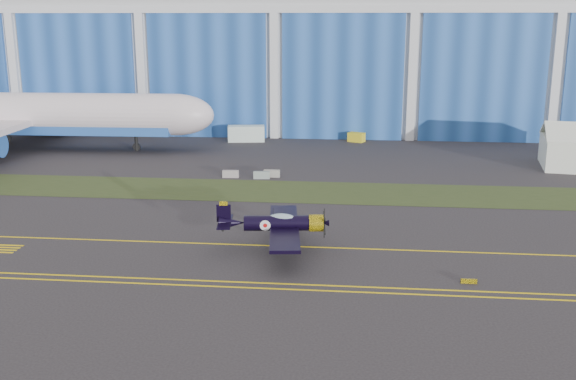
# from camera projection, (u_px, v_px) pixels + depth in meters

# --- Properties ---
(ground) EXTENTS (260.00, 260.00, 0.00)m
(ground) POSITION_uv_depth(u_px,v_px,m) (212.00, 226.00, 63.64)
(ground) COLOR #312D2F
(ground) RESTS_ON ground
(grass_median) EXTENTS (260.00, 10.00, 0.02)m
(grass_median) POSITION_uv_depth(u_px,v_px,m) (237.00, 190.00, 77.14)
(grass_median) COLOR #475128
(grass_median) RESTS_ON ground
(hangar) EXTENTS (220.00, 45.70, 30.00)m
(hangar) POSITION_uv_depth(u_px,v_px,m) (288.00, 41.00, 129.18)
(hangar) COLOR silver
(hangar) RESTS_ON ground
(taxiway_centreline) EXTENTS (200.00, 0.20, 0.02)m
(taxiway_centreline) POSITION_uv_depth(u_px,v_px,m) (199.00, 243.00, 58.82)
(taxiway_centreline) COLOR yellow
(taxiway_centreline) RESTS_ON ground
(edge_line_near) EXTENTS (80.00, 0.20, 0.02)m
(edge_line_near) POSITION_uv_depth(u_px,v_px,m) (170.00, 285.00, 49.66)
(edge_line_near) COLOR yellow
(edge_line_near) RESTS_ON ground
(edge_line_far) EXTENTS (80.00, 0.20, 0.02)m
(edge_line_far) POSITION_uv_depth(u_px,v_px,m) (174.00, 279.00, 50.62)
(edge_line_far) COLOR yellow
(edge_line_far) RESTS_ON ground
(guard_board_right) EXTENTS (1.20, 0.15, 0.35)m
(guard_board_right) POSITION_uv_depth(u_px,v_px,m) (469.00, 281.00, 49.86)
(guard_board_right) COLOR yellow
(guard_board_right) RESTS_ON ground
(warbird) EXTENTS (11.94, 13.85, 3.77)m
(warbird) POSITION_uv_depth(u_px,v_px,m) (277.00, 223.00, 56.48)
(warbird) COLOR black
(warbird) RESTS_ON ground
(jetliner) EXTENTS (70.92, 60.73, 24.14)m
(jetliner) POSITION_uv_depth(u_px,v_px,m) (4.00, 68.00, 98.75)
(jetliner) COLOR silver
(jetliner) RESTS_ON ground
(shipping_container) EXTENTS (6.09, 3.20, 2.51)m
(shipping_container) POSITION_uv_depth(u_px,v_px,m) (246.00, 134.00, 107.77)
(shipping_container) COLOR white
(shipping_container) RESTS_ON ground
(tug) EXTENTS (2.92, 2.45, 1.46)m
(tug) POSITION_uv_depth(u_px,v_px,m) (356.00, 137.00, 107.53)
(tug) COLOR yellow
(tug) RESTS_ON ground
(barrier_a) EXTENTS (2.04, 0.75, 0.90)m
(barrier_a) POSITION_uv_depth(u_px,v_px,m) (231.00, 174.00, 83.22)
(barrier_a) COLOR #9D9390
(barrier_a) RESTS_ON ground
(barrier_b) EXTENTS (2.05, 0.81, 0.90)m
(barrier_b) POSITION_uv_depth(u_px,v_px,m) (262.00, 175.00, 82.60)
(barrier_b) COLOR gray
(barrier_b) RESTS_ON ground
(barrier_c) EXTENTS (2.00, 0.61, 0.90)m
(barrier_c) POSITION_uv_depth(u_px,v_px,m) (272.00, 174.00, 83.44)
(barrier_c) COLOR #9C958A
(barrier_c) RESTS_ON ground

